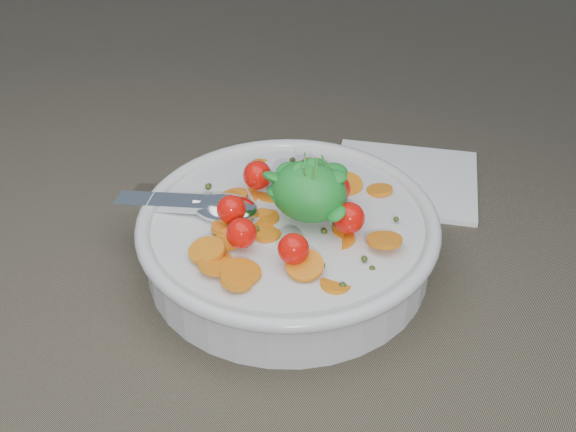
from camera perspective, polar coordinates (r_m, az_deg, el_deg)
The scene contains 3 objects.
ground at distance 0.62m, azimuth -1.39°, elevation -3.92°, with size 6.00×6.00×0.00m, color brown.
bowl at distance 0.60m, azimuth 0.01°, elevation -1.63°, with size 0.27×0.25×0.11m.
napkin at distance 0.73m, azimuth 9.21°, elevation 2.83°, with size 0.14×0.12×0.01m, color white.
Camera 1 is at (0.24, -0.40, 0.41)m, focal length 45.00 mm.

